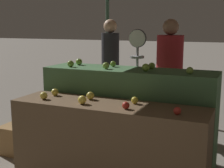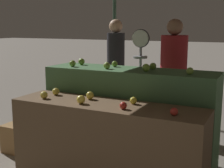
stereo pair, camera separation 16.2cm
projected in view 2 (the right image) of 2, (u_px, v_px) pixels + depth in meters
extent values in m
cylinder|color=#33513D|center=(114.00, 49.00, 6.41)|extent=(0.07, 0.07, 2.37)
cube|color=brown|center=(107.00, 143.00, 3.28)|extent=(2.06, 0.55, 0.86)
cube|color=#4C7A4C|center=(129.00, 116.00, 3.78)|extent=(2.06, 0.55, 1.15)
sphere|color=gold|center=(44.00, 95.00, 3.42)|extent=(0.08, 0.08, 0.08)
sphere|color=yellow|center=(81.00, 99.00, 3.20)|extent=(0.09, 0.09, 0.09)
sphere|color=#AD281E|center=(123.00, 106.00, 2.99)|extent=(0.07, 0.07, 0.07)
sphere|color=#B72D23|center=(174.00, 112.00, 2.78)|extent=(0.07, 0.07, 0.07)
sphere|color=gold|center=(56.00, 92.00, 3.60)|extent=(0.08, 0.08, 0.08)
sphere|color=gold|center=(90.00, 95.00, 3.39)|extent=(0.09, 0.09, 0.09)
sphere|color=gold|center=(133.00, 100.00, 3.19)|extent=(0.07, 0.07, 0.07)
sphere|color=#7AA338|center=(73.00, 63.00, 3.89)|extent=(0.08, 0.08, 0.08)
sphere|color=#8EB247|center=(107.00, 66.00, 3.69)|extent=(0.08, 0.08, 0.08)
sphere|color=#84AD3D|center=(146.00, 68.00, 3.47)|extent=(0.09, 0.09, 0.09)
sphere|color=#8EB247|center=(190.00, 71.00, 3.26)|extent=(0.08, 0.08, 0.08)
sphere|color=#7AA338|center=(81.00, 62.00, 4.08)|extent=(0.08, 0.08, 0.08)
sphere|color=#7AA338|center=(115.00, 64.00, 3.88)|extent=(0.07, 0.07, 0.07)
sphere|color=#7AA338|center=(153.00, 66.00, 3.64)|extent=(0.08, 0.08, 0.08)
cylinder|color=#99999E|center=(140.00, 90.00, 4.42)|extent=(0.04, 0.04, 1.50)
cylinder|color=black|center=(141.00, 38.00, 4.28)|extent=(0.25, 0.01, 0.25)
cylinder|color=silver|center=(140.00, 38.00, 4.26)|extent=(0.23, 0.02, 0.23)
cylinder|color=#99999E|center=(140.00, 52.00, 4.30)|extent=(0.01, 0.01, 0.14)
cylinder|color=#99999E|center=(140.00, 57.00, 4.31)|extent=(0.20, 0.20, 0.03)
cube|color=#2D2D38|center=(172.00, 111.00, 4.62)|extent=(0.31, 0.22, 0.81)
cylinder|color=maroon|center=(174.00, 60.00, 4.48)|extent=(0.44, 0.44, 0.71)
sphere|color=#936B51|center=(175.00, 27.00, 4.39)|extent=(0.23, 0.23, 0.23)
cube|color=#2D2D38|center=(116.00, 97.00, 5.55)|extent=(0.23, 0.14, 0.82)
cylinder|color=#232328|center=(116.00, 54.00, 5.41)|extent=(0.31, 0.31, 0.71)
sphere|color=tan|center=(116.00, 26.00, 5.32)|extent=(0.23, 0.23, 0.23)
cube|color=#9E7547|center=(20.00, 137.00, 4.16)|extent=(0.37, 0.37, 0.37)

